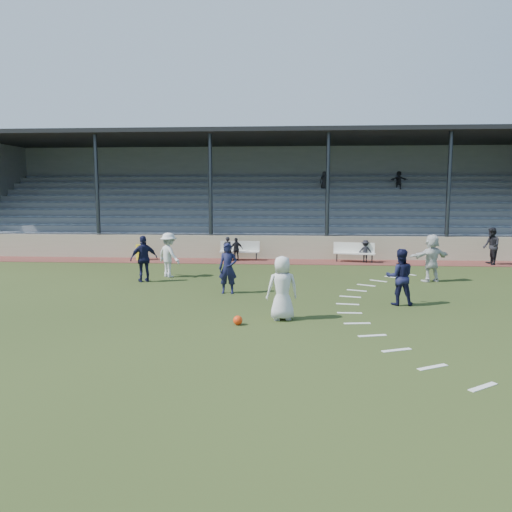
% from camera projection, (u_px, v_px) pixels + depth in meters
% --- Properties ---
extents(ground, '(90.00, 90.00, 0.00)m').
position_uv_depth(ground, '(250.00, 311.00, 14.40)').
color(ground, '#2A3816').
rests_on(ground, ground).
extents(cinder_track, '(34.00, 2.00, 0.02)m').
position_uv_depth(cinder_track, '(267.00, 261.00, 24.79)').
color(cinder_track, '#5C2A25').
rests_on(cinder_track, ground).
extents(retaining_wall, '(34.00, 0.18, 1.20)m').
position_uv_depth(retaining_wall, '(268.00, 247.00, 25.75)').
color(retaining_wall, '#B8AE8D').
rests_on(retaining_wall, ground).
extents(bench_left, '(2.00, 0.47, 0.95)m').
position_uv_depth(bench_left, '(240.00, 249.00, 25.22)').
color(bench_left, silver).
rests_on(bench_left, cinder_track).
extents(bench_right, '(2.04, 0.87, 0.95)m').
position_uv_depth(bench_right, '(354.00, 250.00, 24.52)').
color(bench_right, silver).
rests_on(bench_right, cinder_track).
extents(trash_bin, '(0.49, 0.49, 0.78)m').
position_uv_depth(trash_bin, '(141.00, 252.00, 25.30)').
color(trash_bin, gold).
rests_on(trash_bin, cinder_track).
extents(football, '(0.24, 0.24, 0.24)m').
position_uv_depth(football, '(238.00, 320.00, 12.93)').
color(football, red).
rests_on(football, ground).
extents(player_white_lead, '(0.96, 0.74, 1.74)m').
position_uv_depth(player_white_lead, '(282.00, 288.00, 13.37)').
color(player_white_lead, silver).
rests_on(player_white_lead, ground).
extents(player_navy_lead, '(0.63, 0.42, 1.72)m').
position_uv_depth(player_navy_lead, '(228.00, 268.00, 16.90)').
color(player_navy_lead, '#131535').
rests_on(player_navy_lead, ground).
extents(player_navy_mid, '(0.86, 0.68, 1.73)m').
position_uv_depth(player_navy_mid, '(400.00, 277.00, 15.16)').
color(player_navy_mid, '#131535').
rests_on(player_navy_mid, ground).
extents(player_white_wing, '(1.33, 1.25, 1.80)m').
position_uv_depth(player_white_wing, '(169.00, 255.00, 20.20)').
color(player_white_wing, silver).
rests_on(player_white_wing, ground).
extents(player_navy_wing, '(1.12, 0.89, 1.78)m').
position_uv_depth(player_navy_wing, '(144.00, 259.00, 19.12)').
color(player_navy_wing, '#131535').
rests_on(player_navy_wing, ground).
extents(player_white_back, '(1.78, 1.13, 1.83)m').
position_uv_depth(player_white_back, '(431.00, 258.00, 19.16)').
color(player_white_back, silver).
rests_on(player_white_back, ground).
extents(official, '(0.67, 0.86, 1.76)m').
position_uv_depth(official, '(491.00, 246.00, 23.55)').
color(official, black).
rests_on(official, cinder_track).
extents(sub_left_near, '(0.45, 0.30, 1.21)m').
position_uv_depth(sub_left_near, '(228.00, 249.00, 24.89)').
color(sub_left_near, black).
rests_on(sub_left_near, cinder_track).
extents(sub_left_far, '(0.74, 0.52, 1.16)m').
position_uv_depth(sub_left_far, '(236.00, 249.00, 24.89)').
color(sub_left_far, black).
rests_on(sub_left_far, cinder_track).
extents(sub_right, '(0.75, 0.49, 1.09)m').
position_uv_depth(sub_right, '(365.00, 251.00, 24.44)').
color(sub_right, black).
rests_on(sub_right, cinder_track).
extents(grandstand, '(34.60, 9.00, 6.61)m').
position_uv_depth(grandstand, '(272.00, 213.00, 30.21)').
color(grandstand, gray).
rests_on(grandstand, ground).
extents(penalty_arc, '(3.89, 14.63, 0.01)m').
position_uv_depth(penalty_arc, '(395.00, 314.00, 14.11)').
color(penalty_arc, silver).
rests_on(penalty_arc, ground).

